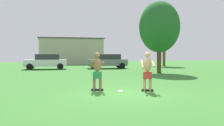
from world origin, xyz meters
TOP-DOWN VIEW (x-y plane):
  - ground_plane at (0.00, 0.00)m, footprint 80.00×80.00m
  - player_near at (-0.96, 1.13)m, footprint 0.64×0.72m
  - player_in_red at (1.14, 0.43)m, footprint 0.69×0.72m
  - frisbee at (-0.03, 0.68)m, footprint 0.25×0.25m
  - car_white_near_post at (-3.44, 16.67)m, footprint 4.36×2.16m
  - car_gray_mid_lot at (3.14, 16.24)m, footprint 4.43×2.30m
  - outbuilding_behind_lot at (0.14, 29.04)m, footprint 9.90×5.92m
  - tree_right_field at (11.48, 19.17)m, footprint 2.98×2.98m
  - tree_near_building at (5.94, 9.20)m, footprint 3.41×3.41m

SIDE VIEW (x-z plane):
  - ground_plane at x=0.00m, z-range 0.00..0.00m
  - frisbee at x=-0.03m, z-range 0.00..0.03m
  - car_white_near_post at x=-3.44m, z-range 0.03..1.61m
  - car_gray_mid_lot at x=3.14m, z-range 0.03..1.61m
  - player_near at x=-0.96m, z-range 0.05..1.76m
  - player_in_red at x=1.14m, z-range 0.09..1.82m
  - outbuilding_behind_lot at x=0.14m, z-range 0.01..4.06m
  - tree_near_building at x=5.94m, z-range 0.86..6.91m
  - tree_right_field at x=11.48m, z-range 1.37..7.00m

